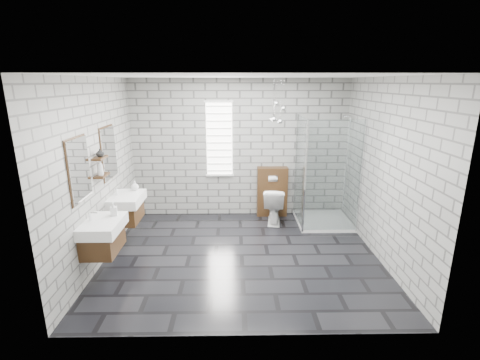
{
  "coord_description": "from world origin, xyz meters",
  "views": [
    {
      "loc": [
        -0.11,
        -4.93,
        2.63
      ],
      "look_at": [
        -0.02,
        0.35,
        1.13
      ],
      "focal_mm": 26.0,
      "sensor_mm": 36.0,
      "label": 1
    }
  ],
  "objects_px": {
    "vanity_left": "(100,227)",
    "vanity_right": "(125,200)",
    "shower_enclosure": "(321,200)",
    "toilet": "(274,205)",
    "cistern_panel": "(272,192)"
  },
  "relations": [
    {
      "from": "vanity_left",
      "to": "vanity_right",
      "type": "relative_size",
      "value": 1.0
    },
    {
      "from": "vanity_left",
      "to": "toilet",
      "type": "distance_m",
      "value": 3.25
    },
    {
      "from": "vanity_left",
      "to": "vanity_right",
      "type": "bearing_deg",
      "value": 90.0
    },
    {
      "from": "cistern_panel",
      "to": "shower_enclosure",
      "type": "height_order",
      "value": "shower_enclosure"
    },
    {
      "from": "cistern_panel",
      "to": "toilet",
      "type": "xyz_separation_m",
      "value": [
        0.0,
        -0.36,
        -0.15
      ]
    },
    {
      "from": "vanity_right",
      "to": "cistern_panel",
      "type": "height_order",
      "value": "vanity_right"
    },
    {
      "from": "shower_enclosure",
      "to": "toilet",
      "type": "height_order",
      "value": "shower_enclosure"
    },
    {
      "from": "vanity_left",
      "to": "toilet",
      "type": "bearing_deg",
      "value": 37.51
    },
    {
      "from": "vanity_left",
      "to": "shower_enclosure",
      "type": "relative_size",
      "value": 0.77
    },
    {
      "from": "vanity_right",
      "to": "cistern_panel",
      "type": "distance_m",
      "value": 2.85
    },
    {
      "from": "cistern_panel",
      "to": "toilet",
      "type": "distance_m",
      "value": 0.39
    },
    {
      "from": "vanity_left",
      "to": "vanity_right",
      "type": "xyz_separation_m",
      "value": [
        0.0,
        1.08,
        0.0
      ]
    },
    {
      "from": "shower_enclosure",
      "to": "toilet",
      "type": "xyz_separation_m",
      "value": [
        -0.85,
        0.16,
        -0.16
      ]
    },
    {
      "from": "vanity_left",
      "to": "cistern_panel",
      "type": "xyz_separation_m",
      "value": [
        2.55,
        2.32,
        -0.26
      ]
    },
    {
      "from": "vanity_left",
      "to": "shower_enclosure",
      "type": "distance_m",
      "value": 3.86
    }
  ]
}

